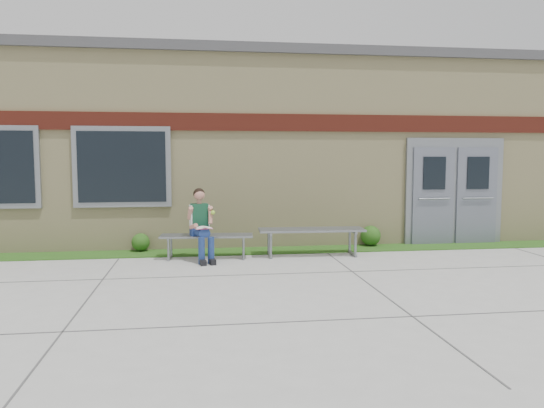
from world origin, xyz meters
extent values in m
plane|color=#9E9E99|center=(0.00, 0.00, 0.00)|extent=(80.00, 80.00, 0.00)
cube|color=#164713|center=(0.00, 2.60, 0.01)|extent=(16.00, 0.80, 0.02)
cube|color=beige|center=(0.00, 6.00, 2.00)|extent=(16.00, 6.00, 4.00)
cube|color=#3F3F42|center=(0.00, 6.00, 4.10)|extent=(16.20, 6.20, 0.20)
cube|color=maroon|center=(0.00, 2.97, 2.60)|extent=(16.00, 0.06, 0.35)
cube|color=slate|center=(-3.00, 2.96, 1.70)|extent=(1.90, 0.08, 1.60)
cube|color=black|center=(-3.00, 2.92, 1.70)|extent=(1.70, 0.04, 1.40)
cube|color=slate|center=(4.00, 2.96, 1.15)|extent=(2.20, 0.08, 2.30)
cube|color=slate|center=(3.50, 2.91, 1.05)|extent=(0.92, 0.06, 2.10)
cube|color=slate|center=(4.50, 2.91, 1.05)|extent=(0.92, 0.06, 2.10)
cube|color=slate|center=(-1.37, 2.00, 0.43)|extent=(1.75, 0.61, 0.03)
cube|color=slate|center=(-2.05, 2.00, 0.20)|extent=(0.08, 0.48, 0.39)
cube|color=slate|center=(-0.68, 2.00, 0.20)|extent=(0.08, 0.48, 0.39)
cube|color=slate|center=(0.63, 2.00, 0.50)|extent=(2.04, 0.65, 0.04)
cube|color=slate|center=(-0.17, 2.00, 0.23)|extent=(0.07, 0.56, 0.46)
cube|color=slate|center=(1.44, 2.00, 0.23)|extent=(0.07, 0.56, 0.46)
cube|color=navy|center=(-1.50, 1.95, 0.52)|extent=(0.37, 0.29, 0.15)
cube|color=#0E3623|center=(-1.50, 1.93, 0.82)|extent=(0.34, 0.25, 0.44)
sphere|color=#B57564|center=(-1.50, 1.92, 1.20)|extent=(0.24, 0.24, 0.20)
sphere|color=black|center=(-1.50, 1.94, 1.22)|extent=(0.25, 0.25, 0.21)
cylinder|color=navy|center=(-1.53, 1.69, 0.54)|extent=(0.22, 0.42, 0.14)
cylinder|color=navy|center=(-1.37, 1.73, 0.54)|extent=(0.22, 0.42, 0.14)
cylinder|color=navy|center=(-1.47, 1.47, 0.24)|extent=(0.11, 0.11, 0.48)
cylinder|color=navy|center=(-1.30, 1.51, 0.24)|extent=(0.11, 0.11, 0.48)
cube|color=black|center=(-1.45, 1.41, 0.05)|extent=(0.15, 0.26, 0.10)
cube|color=black|center=(-1.29, 1.44, 0.05)|extent=(0.15, 0.26, 0.10)
cylinder|color=#B57564|center=(-1.66, 1.84, 0.88)|extent=(0.13, 0.23, 0.25)
cylinder|color=#B57564|center=(-1.31, 1.92, 0.88)|extent=(0.13, 0.23, 0.25)
cube|color=white|center=(-1.43, 1.60, 0.64)|extent=(0.33, 0.27, 0.01)
cube|color=#B74470|center=(-1.43, 1.60, 0.63)|extent=(0.34, 0.28, 0.01)
sphere|color=#92CA35|center=(-1.25, 1.79, 0.89)|extent=(0.08, 0.08, 0.08)
sphere|color=#164713|center=(-2.67, 2.85, 0.20)|extent=(0.36, 0.36, 0.36)
sphere|color=#164713|center=(2.10, 2.85, 0.23)|extent=(0.42, 0.42, 0.42)
camera|label=1|loc=(-1.52, -7.87, 1.91)|focal=35.00mm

